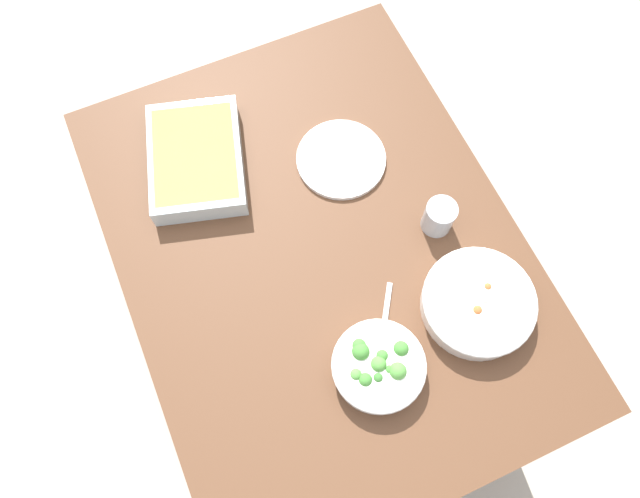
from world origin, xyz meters
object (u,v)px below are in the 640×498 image
object	(u,v)px
broccoli_bowl	(379,366)
side_plate	(341,159)
baking_dish	(196,159)
stew_bowl	(478,303)
spoon_by_broccoli	(383,331)
drink_cup	(439,217)
spoon_by_stew	(461,319)

from	to	relation	value
broccoli_bowl	side_plate	bearing A→B (deg)	-15.78
baking_dish	side_plate	xyz separation A→B (m)	(-0.13, -0.33, -0.03)
stew_bowl	side_plate	xyz separation A→B (m)	(0.46, 0.12, -0.03)
side_plate	spoon_by_broccoli	size ratio (longest dim) A/B	1.41
baking_dish	spoon_by_broccoli	world-z (taller)	baking_dish
drink_cup	spoon_by_broccoli	size ratio (longest dim) A/B	0.54
spoon_by_stew	stew_bowl	bearing A→B (deg)	-74.33
drink_cup	broccoli_bowl	bearing A→B (deg)	132.45
broccoli_bowl	side_plate	world-z (taller)	broccoli_bowl
spoon_by_broccoli	stew_bowl	bearing A→B (deg)	-98.72
baking_dish	spoon_by_stew	xyz separation A→B (m)	(-0.60, -0.40, -0.03)
stew_bowl	side_plate	size ratio (longest dim) A/B	1.14
side_plate	stew_bowl	bearing A→B (deg)	-165.80
baking_dish	spoon_by_broccoli	distance (m)	0.60
broccoli_bowl	spoon_by_stew	bearing A→B (deg)	-83.76
baking_dish	drink_cup	world-z (taller)	drink_cup
spoon_by_stew	side_plate	bearing A→B (deg)	9.03
spoon_by_broccoli	broccoli_bowl	bearing A→B (deg)	145.89
drink_cup	spoon_by_broccoli	world-z (taller)	drink_cup
broccoli_bowl	spoon_by_broccoli	size ratio (longest dim) A/B	1.28
stew_bowl	baking_dish	bearing A→B (deg)	36.90
stew_bowl	baking_dish	size ratio (longest dim) A/B	0.72
drink_cup	side_plate	bearing A→B (deg)	28.26
drink_cup	spoon_by_stew	xyz separation A→B (m)	(-0.23, 0.06, -0.03)
stew_bowl	drink_cup	world-z (taller)	drink_cup
baking_dish	drink_cup	xyz separation A→B (m)	(-0.37, -0.46, 0.00)
stew_bowl	drink_cup	size ratio (longest dim) A/B	2.94
broccoli_bowl	drink_cup	bearing A→B (deg)	-47.55
stew_bowl	baking_dish	world-z (taller)	same
drink_cup	spoon_by_stew	distance (m)	0.24
broccoli_bowl	baking_dish	size ratio (longest dim) A/B	0.57
spoon_by_stew	broccoli_bowl	bearing A→B (deg)	96.24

